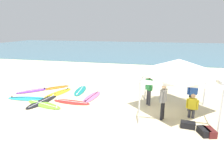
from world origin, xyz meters
TOP-DOWN VIEW (x-y plane):
  - ground_plane at (0.00, 0.00)m, footprint 80.00×80.00m
  - sea at (0.00, 31.75)m, footprint 80.00×36.00m
  - canopy_tent at (3.05, 0.36)m, footprint 3.33×3.33m
  - surfboard_lime at (-3.94, -0.12)m, footprint 2.57×1.41m
  - surfboard_purple at (-6.02, 1.98)m, footprint 2.00×2.03m
  - surfboard_red at (-2.62, 0.59)m, footprint 2.31×0.78m
  - surfboard_yellow at (-4.16, 1.91)m, footprint 1.23×2.37m
  - surfboard_teal at (-2.96, 2.74)m, footprint 0.98×2.36m
  - surfboard_cyan at (-5.40, 0.51)m, footprint 2.61×1.01m
  - surfboard_pink at (-1.77, 1.70)m, footprint 0.81×2.32m
  - surfboard_black at (-4.30, 0.28)m, footprint 1.01×2.59m
  - surfboard_orange at (-4.94, 2.98)m, footprint 1.70×1.70m
  - person_blue at (3.88, 0.97)m, footprint 0.53×0.31m
  - person_grey at (2.44, -0.43)m, footprint 0.32×0.53m
  - person_green at (1.69, 1.27)m, footprint 0.39×0.46m
  - person_yellow at (3.79, 0.08)m, footprint 0.54×0.30m
  - gear_bag_near_tent at (4.07, -1.50)m, footprint 0.50×0.67m
  - gear_bag_by_pole at (3.52, -1.04)m, footprint 0.63×0.38m
  - gear_bag_on_sand at (4.30, -1.49)m, footprint 0.48×0.67m

SIDE VIEW (x-z plane):
  - ground_plane at x=0.00m, z-range 0.00..0.00m
  - surfboard_cyan at x=-5.40m, z-range -0.06..0.13m
  - surfboard_black at x=-4.30m, z-range -0.06..0.13m
  - surfboard_lime at x=-3.94m, z-range -0.06..0.13m
  - surfboard_teal at x=-2.96m, z-range -0.06..0.13m
  - surfboard_yellow at x=-4.16m, z-range -0.06..0.13m
  - surfboard_pink at x=-1.77m, z-range -0.06..0.13m
  - surfboard_red at x=-2.62m, z-range -0.06..0.13m
  - surfboard_purple at x=-6.02m, z-range -0.06..0.13m
  - surfboard_orange at x=-4.94m, z-range -0.06..0.13m
  - sea at x=0.00m, z-range 0.00..0.10m
  - gear_bag_near_tent at x=4.07m, z-range 0.00..0.28m
  - gear_bag_by_pole at x=3.52m, z-range 0.00..0.28m
  - gear_bag_on_sand at x=4.30m, z-range 0.00..0.28m
  - person_yellow at x=3.79m, z-range 0.06..1.26m
  - person_blue at x=3.88m, z-range 0.13..1.84m
  - person_grey at x=2.44m, z-range 0.13..1.84m
  - person_green at x=1.69m, z-range 0.13..1.84m
  - canopy_tent at x=3.05m, z-range 1.01..3.76m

